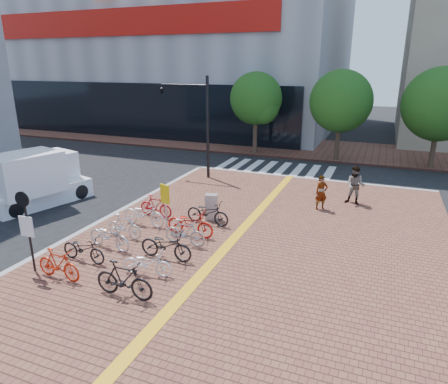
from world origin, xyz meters
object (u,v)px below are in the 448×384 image
at_px(bike_3, 124,226).
at_px(bike_9, 185,233).
at_px(bike_7, 147,263).
at_px(notice_sign, 26,222).
at_px(bike_2, 109,236).
at_px(pedestrian_b, 355,185).
at_px(bike_10, 190,223).
at_px(bike_5, 156,206).
at_px(traffic_light_pole, 186,108).
at_px(pedestrian_a, 321,193).
at_px(box_truck, 36,179).
at_px(bike_1, 84,249).
at_px(bike_6, 124,280).
at_px(yellow_sign, 165,198).
at_px(bike_0, 58,264).
at_px(bike_4, 144,214).
at_px(utility_box, 211,207).
at_px(bike_11, 208,213).
at_px(bike_8, 166,245).

relative_size(bike_3, bike_9, 0.94).
relative_size(bike_7, notice_sign, 0.60).
relative_size(bike_2, pedestrian_b, 1.03).
bearing_deg(bike_10, bike_2, 135.13).
height_order(bike_5, traffic_light_pole, traffic_light_pole).
relative_size(pedestrian_a, box_truck, 0.32).
bearing_deg(pedestrian_a, pedestrian_b, 11.52).
bearing_deg(box_truck, traffic_light_pole, 56.98).
bearing_deg(bike_5, pedestrian_a, -57.88).
bearing_deg(bike_7, bike_2, 54.32).
height_order(bike_1, bike_3, bike_3).
bearing_deg(bike_7, bike_9, -11.37).
relative_size(bike_3, traffic_light_pole, 0.27).
distance_m(bike_1, bike_2, 1.16).
height_order(bike_6, box_truck, box_truck).
xyz_separation_m(bike_3, bike_10, (2.29, 1.11, 0.05)).
xyz_separation_m(bike_5, yellow_sign, (1.00, -0.87, 0.78)).
distance_m(yellow_sign, notice_sign, 5.34).
xyz_separation_m(bike_3, notice_sign, (-1.17, -3.35, 1.26)).
xyz_separation_m(traffic_light_pole, box_truck, (-4.61, -7.09, -2.91)).
height_order(bike_6, bike_9, bike_6).
distance_m(pedestrian_a, notice_sign, 12.20).
relative_size(bike_0, bike_6, 0.88).
height_order(bike_4, utility_box, utility_box).
xyz_separation_m(bike_2, pedestrian_a, (6.50, 7.05, 0.31)).
xyz_separation_m(bike_0, notice_sign, (-1.13, 0.05, 1.23)).
relative_size(bike_10, yellow_sign, 1.08).
distance_m(bike_2, traffic_light_pole, 10.93).
distance_m(bike_10, pedestrian_a, 6.52).
distance_m(bike_3, pedestrian_a, 8.93).
bearing_deg(bike_1, utility_box, -23.35).
bearing_deg(bike_0, utility_box, -18.41).
height_order(bike_5, utility_box, utility_box).
bearing_deg(bike_4, bike_1, 177.05).
distance_m(bike_10, traffic_light_pole, 9.70).
distance_m(bike_3, bike_5, 2.39).
xyz_separation_m(bike_10, utility_box, (0.08, 1.91, 0.05)).
bearing_deg(utility_box, bike_4, -144.22).
height_order(bike_1, bike_5, bike_5).
height_order(bike_0, traffic_light_pole, traffic_light_pole).
xyz_separation_m(bike_11, traffic_light_pole, (-4.30, 6.69, 3.52)).
relative_size(bike_1, bike_9, 1.06).
xyz_separation_m(bike_0, bike_10, (2.33, 4.51, 0.02)).
distance_m(bike_1, bike_10, 4.07).
distance_m(bike_1, pedestrian_b, 12.53).
xyz_separation_m(bike_3, utility_box, (2.37, 3.02, 0.09)).
xyz_separation_m(utility_box, box_truck, (-8.84, -0.97, 0.56)).
bearing_deg(bike_9, bike_4, 67.30).
bearing_deg(bike_0, bike_8, -42.83).
distance_m(bike_2, bike_10, 3.08).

